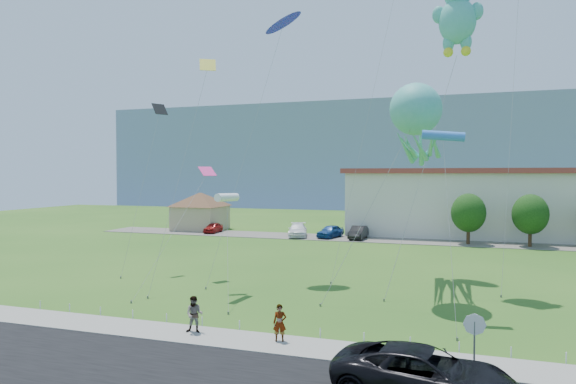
{
  "coord_description": "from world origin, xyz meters",
  "views": [
    {
      "loc": [
        8.86,
        -23.67,
        7.51
      ],
      "look_at": [
        -1.63,
        8.0,
        6.35
      ],
      "focal_mm": 32.0,
      "sensor_mm": 36.0,
      "label": 1
    }
  ],
  "objects_px": {
    "parked_car_white": "(298,230)",
    "pedestrian_right": "(194,314)",
    "octopus_kite": "(417,124)",
    "parked_car_black": "(358,232)",
    "suv": "(425,374)",
    "teddy_bear_kite": "(457,15)",
    "pavilion": "(200,207)",
    "stop_sign": "(475,331)",
    "pedestrian_left": "(280,323)",
    "parked_car_blue": "(330,231)",
    "parked_car_red": "(213,228)"
  },
  "relations": [
    {
      "from": "pedestrian_left",
      "to": "parked_car_black",
      "type": "distance_m",
      "value": 37.26
    },
    {
      "from": "parked_car_blue",
      "to": "teddy_bear_kite",
      "type": "relative_size",
      "value": 0.21
    },
    {
      "from": "stop_sign",
      "to": "pedestrian_left",
      "type": "xyz_separation_m",
      "value": [
        -8.06,
        1.77,
        -0.95
      ]
    },
    {
      "from": "parked_car_black",
      "to": "octopus_kite",
      "type": "bearing_deg",
      "value": -70.6
    },
    {
      "from": "parked_car_white",
      "to": "parked_car_black",
      "type": "distance_m",
      "value": 7.29
    },
    {
      "from": "parked_car_blue",
      "to": "parked_car_white",
      "type": "bearing_deg",
      "value": -161.53
    },
    {
      "from": "pavilion",
      "to": "pedestrian_right",
      "type": "relative_size",
      "value": 5.41
    },
    {
      "from": "pavilion",
      "to": "pedestrian_left",
      "type": "height_order",
      "value": "pavilion"
    },
    {
      "from": "parked_car_white",
      "to": "parked_car_black",
      "type": "xyz_separation_m",
      "value": [
        7.29,
        0.1,
        -0.02
      ]
    },
    {
      "from": "pedestrian_left",
      "to": "teddy_bear_kite",
      "type": "relative_size",
      "value": 0.08
    },
    {
      "from": "pedestrian_right",
      "to": "octopus_kite",
      "type": "xyz_separation_m",
      "value": [
        9.22,
        11.62,
        9.64
      ]
    },
    {
      "from": "pavilion",
      "to": "teddy_bear_kite",
      "type": "distance_m",
      "value": 44.21
    },
    {
      "from": "pedestrian_left",
      "to": "parked_car_red",
      "type": "bearing_deg",
      "value": 105.87
    },
    {
      "from": "suv",
      "to": "parked_car_black",
      "type": "distance_m",
      "value": 42.22
    },
    {
      "from": "pedestrian_right",
      "to": "parked_car_black",
      "type": "relative_size",
      "value": 0.38
    },
    {
      "from": "parked_car_red",
      "to": "pedestrian_left",
      "type": "bearing_deg",
      "value": -63.77
    },
    {
      "from": "pedestrian_left",
      "to": "octopus_kite",
      "type": "height_order",
      "value": "octopus_kite"
    },
    {
      "from": "teddy_bear_kite",
      "to": "pavilion",
      "type": "bearing_deg",
      "value": 141.9
    },
    {
      "from": "teddy_bear_kite",
      "to": "pedestrian_left",
      "type": "bearing_deg",
      "value": -116.28
    },
    {
      "from": "parked_car_red",
      "to": "parked_car_black",
      "type": "bearing_deg",
      "value": -5.3
    },
    {
      "from": "parked_car_black",
      "to": "teddy_bear_kite",
      "type": "xyz_separation_m",
      "value": [
        10.66,
        -22.34,
        17.19
      ]
    },
    {
      "from": "suv",
      "to": "stop_sign",
      "type": "bearing_deg",
      "value": -29.17
    },
    {
      "from": "pedestrian_right",
      "to": "parked_car_blue",
      "type": "xyz_separation_m",
      "value": [
        -2.5,
        37.3,
        -0.15
      ]
    },
    {
      "from": "parked_car_white",
      "to": "teddy_bear_kite",
      "type": "relative_size",
      "value": 0.26
    },
    {
      "from": "parked_car_white",
      "to": "pavilion",
      "type": "bearing_deg",
      "value": 151.84
    },
    {
      "from": "parked_car_white",
      "to": "pedestrian_right",
      "type": "bearing_deg",
      "value": -95.25
    },
    {
      "from": "pavilion",
      "to": "pedestrian_right",
      "type": "distance_m",
      "value": 45.77
    },
    {
      "from": "parked_car_red",
      "to": "parked_car_blue",
      "type": "distance_m",
      "value": 15.33
    },
    {
      "from": "parked_car_blue",
      "to": "octopus_kite",
      "type": "relative_size",
      "value": 0.33
    },
    {
      "from": "stop_sign",
      "to": "parked_car_blue",
      "type": "height_order",
      "value": "stop_sign"
    },
    {
      "from": "pedestrian_right",
      "to": "teddy_bear_kite",
      "type": "bearing_deg",
      "value": 40.55
    },
    {
      "from": "pedestrian_left",
      "to": "parked_car_white",
      "type": "distance_m",
      "value": 38.51
    },
    {
      "from": "stop_sign",
      "to": "teddy_bear_kite",
      "type": "distance_m",
      "value": 23.11
    },
    {
      "from": "pedestrian_right",
      "to": "parked_car_black",
      "type": "xyz_separation_m",
      "value": [
        0.84,
        37.16,
        -0.15
      ]
    },
    {
      "from": "parked_car_black",
      "to": "teddy_bear_kite",
      "type": "distance_m",
      "value": 30.13
    },
    {
      "from": "parked_car_blue",
      "to": "teddy_bear_kite",
      "type": "distance_m",
      "value": 31.57
    },
    {
      "from": "parked_car_red",
      "to": "octopus_kite",
      "type": "xyz_separation_m",
      "value": [
        27.05,
        -25.89,
        9.9
      ]
    },
    {
      "from": "stop_sign",
      "to": "teddy_bear_kite",
      "type": "bearing_deg",
      "value": 92.65
    },
    {
      "from": "pedestrian_right",
      "to": "octopus_kite",
      "type": "bearing_deg",
      "value": 39.91
    },
    {
      "from": "parked_car_red",
      "to": "parked_car_white",
      "type": "relative_size",
      "value": 0.71
    },
    {
      "from": "pedestrian_left",
      "to": "octopus_kite",
      "type": "relative_size",
      "value": 0.13
    },
    {
      "from": "suv",
      "to": "parked_car_red",
      "type": "bearing_deg",
      "value": 41.65
    },
    {
      "from": "suv",
      "to": "octopus_kite",
      "type": "height_order",
      "value": "octopus_kite"
    },
    {
      "from": "suv",
      "to": "parked_car_blue",
      "type": "xyz_separation_m",
      "value": [
        -13.17,
        41.2,
        -0.11
      ]
    },
    {
      "from": "parked_car_blue",
      "to": "octopus_kite",
      "type": "height_order",
      "value": "octopus_kite"
    },
    {
      "from": "parked_car_white",
      "to": "parked_car_black",
      "type": "bearing_deg",
      "value": -14.33
    },
    {
      "from": "pedestrian_left",
      "to": "pedestrian_right",
      "type": "bearing_deg",
      "value": 166.16
    },
    {
      "from": "parked_car_black",
      "to": "suv",
      "type": "bearing_deg",
      "value": -75.3
    },
    {
      "from": "parked_car_red",
      "to": "octopus_kite",
      "type": "height_order",
      "value": "octopus_kite"
    },
    {
      "from": "stop_sign",
      "to": "parked_car_blue",
      "type": "relative_size",
      "value": 0.58
    }
  ]
}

